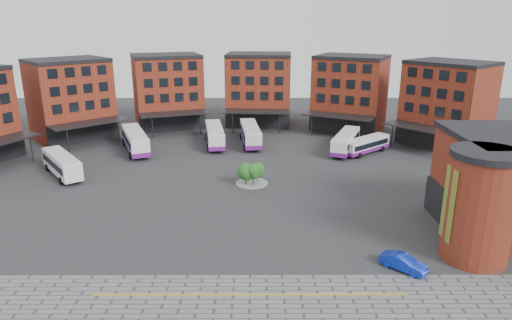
{
  "coord_description": "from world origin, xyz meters",
  "views": [
    {
      "loc": [
        2.41,
        -46.37,
        21.93
      ],
      "look_at": [
        2.57,
        10.09,
        4.0
      ],
      "focal_mm": 32.0,
      "sensor_mm": 36.0,
      "label": 1
    }
  ],
  "objects_px": {
    "bus_b": "(135,140)",
    "bus_e": "(346,141)",
    "bus_a": "(62,163)",
    "tree_island": "(251,172)",
    "bus_c": "(215,135)",
    "bus_d": "(250,134)",
    "blue_car": "(403,263)",
    "bus_f": "(366,145)"
  },
  "relations": [
    {
      "from": "tree_island",
      "to": "bus_b",
      "type": "bearing_deg",
      "value": 140.82
    },
    {
      "from": "bus_f",
      "to": "blue_car",
      "type": "distance_m",
      "value": 36.8
    },
    {
      "from": "bus_c",
      "to": "blue_car",
      "type": "relative_size",
      "value": 2.92
    },
    {
      "from": "bus_b",
      "to": "bus_d",
      "type": "height_order",
      "value": "bus_b"
    },
    {
      "from": "bus_a",
      "to": "bus_d",
      "type": "distance_m",
      "value": 31.53
    },
    {
      "from": "bus_c",
      "to": "bus_e",
      "type": "relative_size",
      "value": 1.06
    },
    {
      "from": "bus_c",
      "to": "bus_d",
      "type": "height_order",
      "value": "bus_d"
    },
    {
      "from": "bus_a",
      "to": "bus_b",
      "type": "relative_size",
      "value": 0.81
    },
    {
      "from": "bus_c",
      "to": "tree_island",
      "type": "bearing_deg",
      "value": -80.06
    },
    {
      "from": "bus_a",
      "to": "bus_f",
      "type": "bearing_deg",
      "value": -24.0
    },
    {
      "from": "bus_c",
      "to": "bus_e",
      "type": "height_order",
      "value": "bus_c"
    },
    {
      "from": "bus_f",
      "to": "blue_car",
      "type": "bearing_deg",
      "value": -47.8
    },
    {
      "from": "bus_e",
      "to": "bus_f",
      "type": "distance_m",
      "value": 3.43
    },
    {
      "from": "bus_b",
      "to": "bus_e",
      "type": "height_order",
      "value": "bus_b"
    },
    {
      "from": "bus_d",
      "to": "bus_e",
      "type": "relative_size",
      "value": 1.07
    },
    {
      "from": "bus_d",
      "to": "bus_f",
      "type": "relative_size",
      "value": 1.4
    },
    {
      "from": "tree_island",
      "to": "bus_a",
      "type": "xyz_separation_m",
      "value": [
        -27.03,
        3.79,
        0.1
      ]
    },
    {
      "from": "bus_d",
      "to": "bus_c",
      "type": "bearing_deg",
      "value": 179.02
    },
    {
      "from": "tree_island",
      "to": "bus_b",
      "type": "relative_size",
      "value": 0.34
    },
    {
      "from": "bus_a",
      "to": "bus_e",
      "type": "xyz_separation_m",
      "value": [
        42.81,
        12.01,
        -0.11
      ]
    },
    {
      "from": "bus_a",
      "to": "bus_e",
      "type": "distance_m",
      "value": 44.46
    },
    {
      "from": "bus_a",
      "to": "bus_d",
      "type": "relative_size",
      "value": 0.83
    },
    {
      "from": "bus_a",
      "to": "bus_e",
      "type": "bearing_deg",
      "value": -21.64
    },
    {
      "from": "bus_c",
      "to": "bus_e",
      "type": "distance_m",
      "value": 22.73
    },
    {
      "from": "tree_island",
      "to": "bus_c",
      "type": "height_order",
      "value": "bus_c"
    },
    {
      "from": "bus_e",
      "to": "bus_a",
      "type": "bearing_deg",
      "value": -141.98
    },
    {
      "from": "tree_island",
      "to": "bus_a",
      "type": "distance_m",
      "value": 27.29
    },
    {
      "from": "bus_e",
      "to": "bus_f",
      "type": "height_order",
      "value": "bus_e"
    },
    {
      "from": "bus_a",
      "to": "blue_car",
      "type": "height_order",
      "value": "bus_a"
    },
    {
      "from": "tree_island",
      "to": "bus_b",
      "type": "distance_m",
      "value": 25.3
    },
    {
      "from": "bus_d",
      "to": "bus_f",
      "type": "distance_m",
      "value": 20.15
    },
    {
      "from": "bus_a",
      "to": "bus_f",
      "type": "xyz_separation_m",
      "value": [
        46.04,
        10.89,
        -0.38
      ]
    },
    {
      "from": "bus_b",
      "to": "blue_car",
      "type": "relative_size",
      "value": 3.04
    },
    {
      "from": "bus_d",
      "to": "bus_f",
      "type": "height_order",
      "value": "bus_d"
    },
    {
      "from": "bus_a",
      "to": "bus_f",
      "type": "distance_m",
      "value": 47.31
    },
    {
      "from": "bus_b",
      "to": "blue_car",
      "type": "distance_m",
      "value": 50.47
    },
    {
      "from": "bus_c",
      "to": "bus_d",
      "type": "distance_m",
      "value": 6.33
    },
    {
      "from": "tree_island",
      "to": "blue_car",
      "type": "xyz_separation_m",
      "value": [
        13.89,
        -21.75,
        -1.07
      ]
    },
    {
      "from": "bus_b",
      "to": "bus_f",
      "type": "bearing_deg",
      "value": -24.19
    },
    {
      "from": "bus_e",
      "to": "bus_f",
      "type": "xyz_separation_m",
      "value": [
        3.23,
        -1.12,
        -0.27
      ]
    },
    {
      "from": "blue_car",
      "to": "bus_b",
      "type": "bearing_deg",
      "value": 84.1
    },
    {
      "from": "bus_a",
      "to": "tree_island",
      "type": "bearing_deg",
      "value": -45.31
    }
  ]
}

